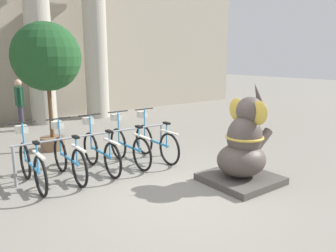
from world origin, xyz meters
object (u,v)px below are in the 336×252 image
bicycle_4 (155,141)px  elephant_statue (244,149)px  person_pedestrian (19,100)px  bicycle_0 (31,164)px  bicycle_2 (100,151)px  potted_tree (47,59)px  bicycle_1 (68,157)px  bicycle_3 (128,145)px

bicycle_4 → elephant_statue: size_ratio=0.93×
bicycle_4 → person_pedestrian: size_ratio=1.07×
bicycle_0 → bicycle_2: bearing=2.2°
bicycle_0 → person_pedestrian: person_pedestrian is taller
bicycle_2 → potted_tree: 2.82m
bicycle_1 → person_pedestrian: person_pedestrian is taller
bicycle_3 → person_pedestrian: size_ratio=1.07×
bicycle_2 → bicycle_1: bearing=-176.0°
bicycle_4 → bicycle_2: bearing=179.6°
bicycle_0 → elephant_statue: (3.19, -2.06, 0.21)m
bicycle_4 → person_pedestrian: (-1.71, 4.95, 0.53)m
bicycle_1 → bicycle_0: bearing=-179.6°
bicycle_1 → potted_tree: size_ratio=0.56×
bicycle_2 → bicycle_4: bearing=-0.4°
bicycle_0 → bicycle_2: same height
bicycle_0 → potted_tree: 3.04m
bicycle_4 → potted_tree: size_ratio=0.56×
bicycle_3 → person_pedestrian: (-1.05, 4.92, 0.53)m
bicycle_4 → potted_tree: potted_tree is taller
bicycle_0 → bicycle_1: bearing=0.4°
bicycle_0 → person_pedestrian: (0.95, 4.99, 0.53)m
bicycle_2 → bicycle_4: (1.33, -0.01, 0.00)m
bicycle_2 → bicycle_4: 1.33m
bicycle_1 → bicycle_4: (2.00, 0.04, 0.00)m
person_pedestrian → bicycle_3: bearing=-78.0°
potted_tree → elephant_statue: bearing=-63.4°
bicycle_0 → bicycle_3: size_ratio=1.00×
bicycle_3 → potted_tree: (-0.95, 2.14, 1.80)m
bicycle_1 → bicycle_3: same height
bicycle_2 → person_pedestrian: size_ratio=1.07×
potted_tree → bicycle_2: bearing=-82.6°
bicycle_1 → bicycle_2: 0.67m
bicycle_1 → elephant_statue: elephant_statue is taller
bicycle_4 → bicycle_1: bearing=-178.9°
bicycle_1 → potted_tree: 2.87m
bicycle_1 → bicycle_2: (0.67, 0.05, 0.00)m
person_pedestrian → bicycle_2: bearing=-85.6°
bicycle_4 → elephant_statue: 2.18m
bicycle_2 → bicycle_0: bearing=-177.8°
bicycle_2 → bicycle_3: bearing=1.7°
potted_tree → bicycle_0: bearing=-115.5°
elephant_statue → bicycle_4: bearing=104.0°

